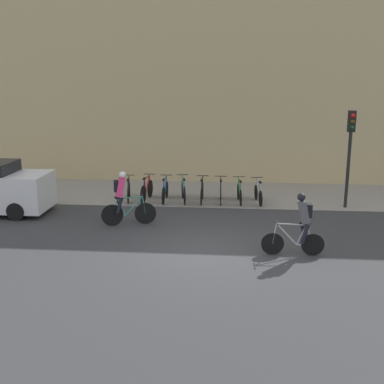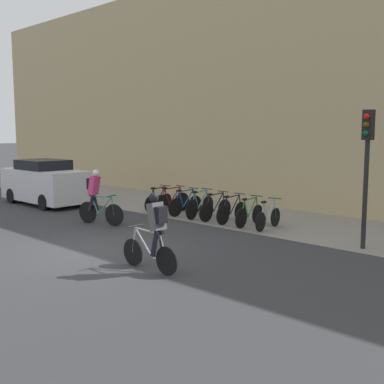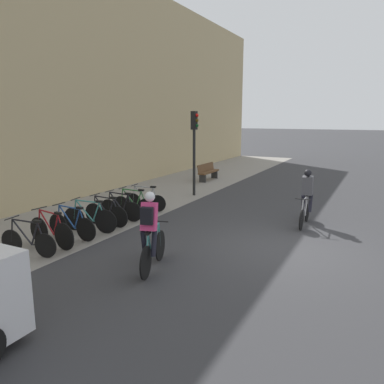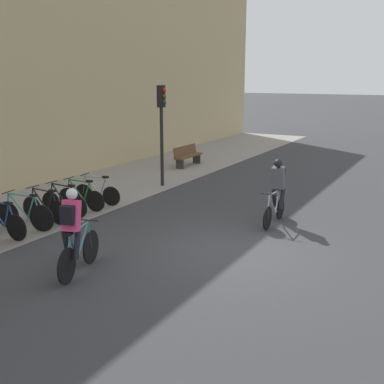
{
  "view_description": "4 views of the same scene",
  "coord_description": "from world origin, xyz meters",
  "px_view_note": "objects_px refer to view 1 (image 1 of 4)",
  "views": [
    {
      "loc": [
        0.8,
        -12.75,
        4.79
      ],
      "look_at": [
        -0.58,
        3.12,
        0.93
      ],
      "focal_mm": 45.0,
      "sensor_mm": 36.0,
      "label": 1
    },
    {
      "loc": [
        10.25,
        -6.92,
        3.06
      ],
      "look_at": [
        0.18,
        3.61,
        1.19
      ],
      "focal_mm": 45.0,
      "sensor_mm": 36.0,
      "label": 2
    },
    {
      "loc": [
        -9.19,
        -2.17,
        3.34
      ],
      "look_at": [
        1.14,
        3.13,
        1.01
      ],
      "focal_mm": 35.0,
      "sensor_mm": 36.0,
      "label": 3
    },
    {
      "loc": [
        -9.46,
        -4.19,
        3.88
      ],
      "look_at": [
        0.86,
        1.49,
        1.04
      ],
      "focal_mm": 45.0,
      "sensor_mm": 36.0,
      "label": 4
    }
  ],
  "objects_px": {
    "parked_bike_0": "(129,191)",
    "parked_bike_3": "(184,191)",
    "traffic_light_pole": "(350,141)",
    "cyclist_pink": "(123,197)",
    "parked_bike_2": "(165,191)",
    "parked_bike_6": "(239,193)",
    "parked_bike_7": "(258,193)",
    "parked_bike_5": "(221,192)",
    "parked_bike_4": "(202,192)",
    "parked_bike_1": "(147,190)",
    "cyclist_grey": "(301,222)"
  },
  "relations": [
    {
      "from": "parked_bike_7",
      "to": "cyclist_pink",
      "type": "bearing_deg",
      "value": -144.66
    },
    {
      "from": "cyclist_pink",
      "to": "parked_bike_6",
      "type": "bearing_deg",
      "value": 40.17
    },
    {
      "from": "cyclist_grey",
      "to": "parked_bike_5",
      "type": "distance_m",
      "value": 5.99
    },
    {
      "from": "parked_bike_0",
      "to": "parked_bike_3",
      "type": "height_order",
      "value": "parked_bike_3"
    },
    {
      "from": "parked_bike_5",
      "to": "parked_bike_7",
      "type": "relative_size",
      "value": 1.02
    },
    {
      "from": "cyclist_pink",
      "to": "cyclist_grey",
      "type": "distance_m",
      "value": 5.86
    },
    {
      "from": "cyclist_pink",
      "to": "parked_bike_0",
      "type": "height_order",
      "value": "cyclist_pink"
    },
    {
      "from": "cyclist_pink",
      "to": "parked_bike_0",
      "type": "bearing_deg",
      "value": 99.37
    },
    {
      "from": "parked_bike_1",
      "to": "parked_bike_3",
      "type": "height_order",
      "value": "parked_bike_1"
    },
    {
      "from": "parked_bike_3",
      "to": "traffic_light_pole",
      "type": "relative_size",
      "value": 0.49
    },
    {
      "from": "parked_bike_2",
      "to": "parked_bike_6",
      "type": "bearing_deg",
      "value": -0.0
    },
    {
      "from": "cyclist_pink",
      "to": "parked_bike_3",
      "type": "bearing_deg",
      "value": 62.99
    },
    {
      "from": "parked_bike_0",
      "to": "parked_bike_6",
      "type": "distance_m",
      "value": 4.34
    },
    {
      "from": "parked_bike_1",
      "to": "parked_bike_5",
      "type": "relative_size",
      "value": 1.06
    },
    {
      "from": "parked_bike_4",
      "to": "cyclist_pink",
      "type": "bearing_deg",
      "value": -126.28
    },
    {
      "from": "parked_bike_1",
      "to": "parked_bike_2",
      "type": "relative_size",
      "value": 1.02
    },
    {
      "from": "parked_bike_2",
      "to": "parked_bike_5",
      "type": "height_order",
      "value": "parked_bike_2"
    },
    {
      "from": "cyclist_pink",
      "to": "parked_bike_0",
      "type": "relative_size",
      "value": 1.12
    },
    {
      "from": "parked_bike_0",
      "to": "parked_bike_3",
      "type": "distance_m",
      "value": 2.17
    },
    {
      "from": "cyclist_pink",
      "to": "parked_bike_6",
      "type": "relative_size",
      "value": 1.11
    },
    {
      "from": "parked_bike_3",
      "to": "parked_bike_6",
      "type": "height_order",
      "value": "parked_bike_3"
    },
    {
      "from": "parked_bike_6",
      "to": "parked_bike_2",
      "type": "bearing_deg",
      "value": 180.0
    },
    {
      "from": "parked_bike_0",
      "to": "parked_bike_3",
      "type": "xyz_separation_m",
      "value": [
        2.17,
        0.0,
        0.03
      ]
    },
    {
      "from": "parked_bike_7",
      "to": "parked_bike_5",
      "type": "bearing_deg",
      "value": 179.96
    },
    {
      "from": "parked_bike_2",
      "to": "parked_bike_6",
      "type": "relative_size",
      "value": 1.05
    },
    {
      "from": "parked_bike_4",
      "to": "parked_bike_7",
      "type": "xyz_separation_m",
      "value": [
        2.17,
        -0.0,
        -0.02
      ]
    },
    {
      "from": "parked_bike_5",
      "to": "parked_bike_7",
      "type": "distance_m",
      "value": 1.45
    },
    {
      "from": "parked_bike_0",
      "to": "parked_bike_3",
      "type": "relative_size",
      "value": 0.92
    },
    {
      "from": "cyclist_grey",
      "to": "parked_bike_3",
      "type": "bearing_deg",
      "value": 124.34
    },
    {
      "from": "parked_bike_4",
      "to": "parked_bike_5",
      "type": "relative_size",
      "value": 1.01
    },
    {
      "from": "cyclist_pink",
      "to": "traffic_light_pole",
      "type": "relative_size",
      "value": 0.5
    },
    {
      "from": "cyclist_grey",
      "to": "parked_bike_6",
      "type": "relative_size",
      "value": 1.08
    },
    {
      "from": "parked_bike_0",
      "to": "parked_bike_4",
      "type": "height_order",
      "value": "parked_bike_4"
    },
    {
      "from": "cyclist_pink",
      "to": "parked_bike_4",
      "type": "xyz_separation_m",
      "value": [
        2.36,
        3.22,
        -0.55
      ]
    },
    {
      "from": "traffic_light_pole",
      "to": "parked_bike_3",
      "type": "bearing_deg",
      "value": 176.65
    },
    {
      "from": "parked_bike_3",
      "to": "parked_bike_7",
      "type": "height_order",
      "value": "parked_bike_3"
    },
    {
      "from": "parked_bike_3",
      "to": "parked_bike_6",
      "type": "bearing_deg",
      "value": -0.02
    },
    {
      "from": "cyclist_pink",
      "to": "parked_bike_4",
      "type": "relative_size",
      "value": 1.1
    },
    {
      "from": "parked_bike_3",
      "to": "parked_bike_7",
      "type": "relative_size",
      "value": 1.1
    },
    {
      "from": "parked_bike_3",
      "to": "parked_bike_6",
      "type": "xyz_separation_m",
      "value": [
        2.17,
        -0.0,
        -0.03
      ]
    },
    {
      "from": "parked_bike_6",
      "to": "parked_bike_7",
      "type": "xyz_separation_m",
      "value": [
        0.72,
        -0.0,
        -0.01
      ]
    },
    {
      "from": "parked_bike_7",
      "to": "traffic_light_pole",
      "type": "xyz_separation_m",
      "value": [
        3.22,
        -0.36,
        2.1
      ]
    },
    {
      "from": "cyclist_pink",
      "to": "parked_bike_3",
      "type": "relative_size",
      "value": 1.03
    },
    {
      "from": "parked_bike_4",
      "to": "parked_bike_5",
      "type": "height_order",
      "value": "parked_bike_4"
    },
    {
      "from": "cyclist_grey",
      "to": "parked_bike_3",
      "type": "relative_size",
      "value": 1.0
    },
    {
      "from": "parked_bike_6",
      "to": "parked_bike_7",
      "type": "bearing_deg",
      "value": -0.03
    },
    {
      "from": "parked_bike_2",
      "to": "parked_bike_3",
      "type": "distance_m",
      "value": 0.73
    },
    {
      "from": "cyclist_grey",
      "to": "parked_bike_2",
      "type": "height_order",
      "value": "cyclist_grey"
    },
    {
      "from": "parked_bike_2",
      "to": "parked_bike_6",
      "type": "distance_m",
      "value": 2.9
    },
    {
      "from": "parked_bike_0",
      "to": "traffic_light_pole",
      "type": "distance_m",
      "value": 8.55
    }
  ]
}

